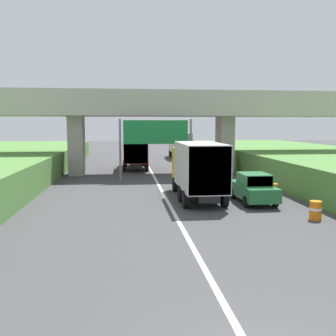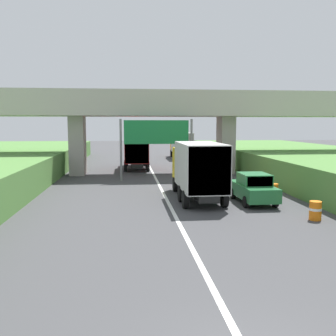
{
  "view_description": "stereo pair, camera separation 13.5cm",
  "coord_description": "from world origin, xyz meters",
  "px_view_note": "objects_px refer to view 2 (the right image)",
  "views": [
    {
      "loc": [
        -2.4,
        -5.59,
        4.47
      ],
      "look_at": [
        0.0,
        15.62,
        2.0
      ],
      "focal_mm": 39.93,
      "sensor_mm": 36.0,
      "label": 1
    },
    {
      "loc": [
        -2.26,
        -5.61,
        4.47
      ],
      "look_at": [
        0.0,
        15.62,
        2.0
      ],
      "focal_mm": 39.93,
      "sensor_mm": 36.0,
      "label": 2
    }
  ],
  "objects_px": {
    "truck_orange": "(181,144)",
    "construction_barrel_3": "(247,179)",
    "construction_barrel_1": "(315,210)",
    "truck_red": "(136,150)",
    "construction_barrel_2": "(273,191)",
    "overhead_highway_sign": "(156,136)",
    "car_green": "(253,188)",
    "truck_yellow": "(197,168)"
  },
  "relations": [
    {
      "from": "construction_barrel_1",
      "to": "construction_barrel_2",
      "type": "xyz_separation_m",
      "value": [
        0.06,
        5.3,
        0.0
      ]
    },
    {
      "from": "overhead_highway_sign",
      "to": "construction_barrel_3",
      "type": "bearing_deg",
      "value": -24.56
    },
    {
      "from": "construction_barrel_1",
      "to": "truck_red",
      "type": "bearing_deg",
      "value": 110.15
    },
    {
      "from": "truck_orange",
      "to": "construction_barrel_2",
      "type": "distance_m",
      "value": 28.13
    },
    {
      "from": "overhead_highway_sign",
      "to": "truck_red",
      "type": "height_order",
      "value": "overhead_highway_sign"
    },
    {
      "from": "truck_yellow",
      "to": "construction_barrel_3",
      "type": "relative_size",
      "value": 8.11
    },
    {
      "from": "truck_red",
      "to": "construction_barrel_2",
      "type": "relative_size",
      "value": 8.11
    },
    {
      "from": "overhead_highway_sign",
      "to": "truck_yellow",
      "type": "height_order",
      "value": "overhead_highway_sign"
    },
    {
      "from": "construction_barrel_1",
      "to": "construction_barrel_2",
      "type": "bearing_deg",
      "value": 89.31
    },
    {
      "from": "truck_yellow",
      "to": "construction_barrel_2",
      "type": "distance_m",
      "value": 4.93
    },
    {
      "from": "truck_orange",
      "to": "car_green",
      "type": "bearing_deg",
      "value": -89.92
    },
    {
      "from": "construction_barrel_1",
      "to": "car_green",
      "type": "bearing_deg",
      "value": 111.43
    },
    {
      "from": "truck_yellow",
      "to": "construction_barrel_2",
      "type": "xyz_separation_m",
      "value": [
        4.71,
        -0.13,
        -1.47
      ]
    },
    {
      "from": "truck_red",
      "to": "construction_barrel_3",
      "type": "distance_m",
      "value": 13.78
    },
    {
      "from": "truck_orange",
      "to": "construction_barrel_2",
      "type": "relative_size",
      "value": 8.11
    },
    {
      "from": "construction_barrel_2",
      "to": "construction_barrel_1",
      "type": "bearing_deg",
      "value": -90.69
    },
    {
      "from": "truck_yellow",
      "to": "construction_barrel_3",
      "type": "bearing_deg",
      "value": 47.53
    },
    {
      "from": "truck_orange",
      "to": "car_green",
      "type": "xyz_separation_m",
      "value": [
        0.04,
        -29.22,
        -1.08
      ]
    },
    {
      "from": "construction_barrel_2",
      "to": "construction_barrel_3",
      "type": "height_order",
      "value": "same"
    },
    {
      "from": "construction_barrel_3",
      "to": "truck_yellow",
      "type": "bearing_deg",
      "value": -132.47
    },
    {
      "from": "construction_barrel_1",
      "to": "construction_barrel_3",
      "type": "height_order",
      "value": "same"
    },
    {
      "from": "truck_orange",
      "to": "truck_yellow",
      "type": "height_order",
      "value": "same"
    },
    {
      "from": "car_green",
      "to": "construction_barrel_3",
      "type": "bearing_deg",
      "value": 75.32
    },
    {
      "from": "truck_orange",
      "to": "car_green",
      "type": "distance_m",
      "value": 29.24
    },
    {
      "from": "truck_red",
      "to": "construction_barrel_3",
      "type": "relative_size",
      "value": 8.11
    },
    {
      "from": "truck_red",
      "to": "truck_yellow",
      "type": "bearing_deg",
      "value": -78.48
    },
    {
      "from": "construction_barrel_3",
      "to": "truck_red",
      "type": "bearing_deg",
      "value": 125.95
    },
    {
      "from": "car_green",
      "to": "construction_barrel_3",
      "type": "relative_size",
      "value": 4.56
    },
    {
      "from": "construction_barrel_1",
      "to": "construction_barrel_2",
      "type": "height_order",
      "value": "same"
    },
    {
      "from": "car_green",
      "to": "construction_barrel_3",
      "type": "height_order",
      "value": "car_green"
    },
    {
      "from": "truck_red",
      "to": "construction_barrel_2",
      "type": "bearing_deg",
      "value": -63.92
    },
    {
      "from": "overhead_highway_sign",
      "to": "construction_barrel_1",
      "type": "distance_m",
      "value": 15.38
    },
    {
      "from": "overhead_highway_sign",
      "to": "truck_red",
      "type": "distance_m",
      "value": 8.4
    },
    {
      "from": "overhead_highway_sign",
      "to": "truck_orange",
      "type": "xyz_separation_m",
      "value": [
        4.82,
        19.74,
        -1.67
      ]
    },
    {
      "from": "truck_orange",
      "to": "construction_barrel_3",
      "type": "distance_m",
      "value": 22.85
    },
    {
      "from": "truck_red",
      "to": "construction_barrel_1",
      "type": "xyz_separation_m",
      "value": [
        7.96,
        -21.68,
        -1.47
      ]
    },
    {
      "from": "construction_barrel_1",
      "to": "construction_barrel_3",
      "type": "relative_size",
      "value": 1.0
    },
    {
      "from": "construction_barrel_1",
      "to": "construction_barrel_3",
      "type": "distance_m",
      "value": 10.59
    },
    {
      "from": "construction_barrel_2",
      "to": "overhead_highway_sign",
      "type": "bearing_deg",
      "value": 128.25
    },
    {
      "from": "car_green",
      "to": "overhead_highway_sign",
      "type": "bearing_deg",
      "value": 117.15
    },
    {
      "from": "overhead_highway_sign",
      "to": "construction_barrel_1",
      "type": "height_order",
      "value": "overhead_highway_sign"
    },
    {
      "from": "truck_red",
      "to": "construction_barrel_3",
      "type": "xyz_separation_m",
      "value": [
        8.04,
        -11.09,
        -1.47
      ]
    }
  ]
}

